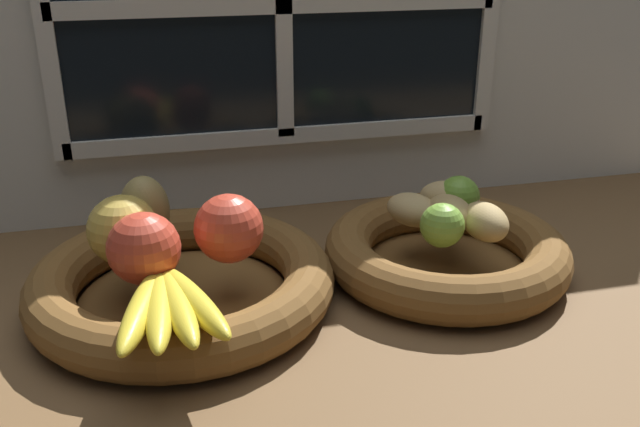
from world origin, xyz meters
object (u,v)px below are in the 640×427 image
object	(u,v)px
pear_brown	(145,210)
potato_back	(449,199)
potato_large	(449,214)
banana_bunch_front	(168,303)
fruit_bowl_left	(183,283)
apple_red_right	(229,228)
lime_near	(442,225)
lime_far	(459,197)
fruit_bowl_right	(446,252)
potato_small	(485,222)
apple_red_front	(144,248)
potato_oblong	(413,210)
apple_golden_left	(123,230)

from	to	relation	value
pear_brown	potato_back	world-z (taller)	pear_brown
potato_back	potato_large	bearing A→B (deg)	-114.44
banana_bunch_front	potato_back	distance (cm)	40.75
fruit_bowl_left	apple_red_right	world-z (taller)	apple_red_right
lime_near	lime_far	world-z (taller)	lime_far
fruit_bowl_right	lime_near	size ratio (longest dim) A/B	5.81
pear_brown	lime_far	xyz separation A→B (cm)	(39.80, -1.48, -1.49)
banana_bunch_front	potato_small	world-z (taller)	potato_small
apple_red_right	apple_red_front	world-z (taller)	same
pear_brown	potato_small	world-z (taller)	pear_brown
fruit_bowl_right	potato_oblong	xyz separation A→B (cm)	(-3.69, 2.87, 5.14)
apple_red_right	potato_back	size ratio (longest dim) A/B	0.99
fruit_bowl_right	potato_oblong	size ratio (longest dim) A/B	4.24
potato_small	apple_red_right	bearing A→B (deg)	176.75
banana_bunch_front	potato_small	distance (cm)	39.41
pear_brown	lime_near	distance (cm)	35.38
pear_brown	potato_oblong	xyz separation A→B (cm)	(33.03, -2.59, -2.23)
fruit_bowl_right	potato_small	distance (cm)	7.08
pear_brown	apple_red_front	bearing A→B (deg)	-91.64
apple_golden_left	lime_near	world-z (taller)	apple_golden_left
lime_near	fruit_bowl_right	bearing A→B (deg)	56.31
apple_red_front	potato_oblong	bearing A→B (deg)	12.47
potato_back	lime_near	distance (cm)	9.69
potato_large	lime_near	bearing A→B (deg)	-123.69
apple_red_right	pear_brown	xyz separation A→B (cm)	(-9.10, 6.98, 0.29)
pear_brown	potato_back	bearing A→B (deg)	-1.40
apple_golden_left	apple_red_front	world-z (taller)	apple_golden_left
apple_red_front	banana_bunch_front	distance (cm)	8.40
potato_back	potato_oblong	size ratio (longest dim) A/B	1.08
lime_near	potato_large	bearing A→B (deg)	56.31
fruit_bowl_right	banana_bunch_front	size ratio (longest dim) A/B	1.75
apple_red_right	apple_red_front	xyz separation A→B (cm)	(-9.39, -2.97, -0.03)
fruit_bowl_right	apple_red_front	distance (cm)	37.93
potato_small	lime_near	bearing A→B (deg)	-173.33
banana_bunch_front	potato_small	xyz separation A→B (cm)	(38.36, 8.99, 0.86)
pear_brown	potato_back	xyz separation A→B (cm)	(38.76, -0.95, -1.91)
fruit_bowl_left	banana_bunch_front	xyz separation A→B (cm)	(-1.87, -12.27, 4.50)
fruit_bowl_left	fruit_bowl_right	xyz separation A→B (cm)	(33.21, 0.00, 0.01)
fruit_bowl_left	pear_brown	size ratio (longest dim) A/B	4.20
fruit_bowl_left	pear_brown	bearing A→B (deg)	122.76
fruit_bowl_right	lime_far	world-z (taller)	lime_far
apple_red_front	lime_far	world-z (taller)	apple_red_front
potato_large	potato_oblong	size ratio (longest dim) A/B	0.93
apple_red_front	apple_red_right	bearing A→B (deg)	17.58
fruit_bowl_left	potato_small	world-z (taller)	potato_small
pear_brown	potato_large	size ratio (longest dim) A/B	1.24
lime_far	banana_bunch_front	bearing A→B (deg)	-156.95
apple_red_front	potato_large	xyz separation A→B (cm)	(37.00, 4.50, -1.64)
apple_golden_left	banana_bunch_front	size ratio (longest dim) A/B	0.45
apple_red_front	potato_back	bearing A→B (deg)	12.98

